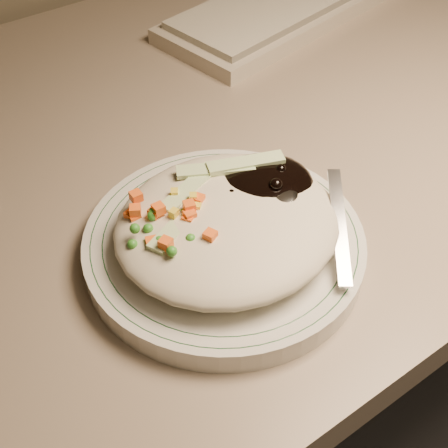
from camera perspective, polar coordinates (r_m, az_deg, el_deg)
desk at (r=0.83m, az=-1.34°, el=-1.93°), size 1.40×0.70×0.74m
plate at (r=0.54m, az=0.00°, el=-1.97°), size 0.24×0.24×0.02m
plate_rim at (r=0.53m, az=0.00°, el=-1.23°), size 0.23×0.23×0.00m
meal at (r=0.52m, az=0.44°, el=0.59°), size 0.21×0.19×0.05m
keyboard at (r=0.93m, az=6.63°, el=19.66°), size 0.44×0.22×0.03m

